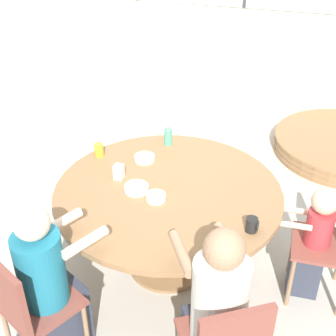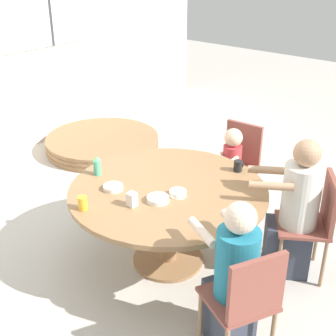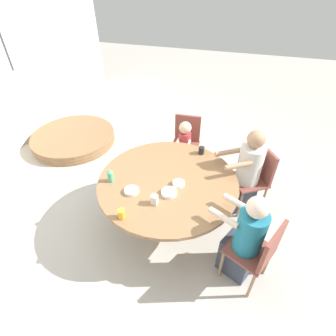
{
  "view_description": "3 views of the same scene",
  "coord_description": "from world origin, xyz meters",
  "px_view_note": "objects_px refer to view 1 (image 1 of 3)",
  "views": [
    {
      "loc": [
        0.77,
        -2.53,
        2.58
      ],
      "look_at": [
        0.0,
        0.0,
        0.89
      ],
      "focal_mm": 50.0,
      "sensor_mm": 36.0,
      "label": 1
    },
    {
      "loc": [
        -2.53,
        -2.06,
        2.49
      ],
      "look_at": [
        0.0,
        0.0,
        0.89
      ],
      "focal_mm": 50.0,
      "sensor_mm": 36.0,
      "label": 2
    },
    {
      "loc": [
        -2.12,
        -0.61,
        2.68
      ],
      "look_at": [
        0.0,
        0.0,
        0.89
      ],
      "focal_mm": 28.0,
      "sensor_mm": 36.0,
      "label": 3
    }
  ],
  "objects_px": {
    "person_woman_green_shirt": "(216,320)",
    "person_man_blue_shirt": "(50,288)",
    "milk_carton_small": "(119,172)",
    "sippy_cup": "(168,135)",
    "chair_for_man_blue_shirt": "(25,303)",
    "bowl_cereal": "(136,188)",
    "juice_glass": "(99,150)",
    "coffee_mug": "(252,225)",
    "bowl_fruit": "(144,158)",
    "person_toddler": "(312,244)",
    "bowl_white_shallow": "(156,197)"
  },
  "relations": [
    {
      "from": "person_woman_green_shirt",
      "to": "bowl_cereal",
      "type": "bearing_deg",
      "value": 101.44
    },
    {
      "from": "sippy_cup",
      "to": "bowl_cereal",
      "type": "bearing_deg",
      "value": -91.75
    },
    {
      "from": "bowl_cereal",
      "to": "bowl_fruit",
      "type": "relative_size",
      "value": 1.06
    },
    {
      "from": "bowl_fruit",
      "to": "juice_glass",
      "type": "bearing_deg",
      "value": -172.85
    },
    {
      "from": "person_woman_green_shirt",
      "to": "sippy_cup",
      "type": "relative_size",
      "value": 7.18
    },
    {
      "from": "person_man_blue_shirt",
      "to": "coffee_mug",
      "type": "height_order",
      "value": "person_man_blue_shirt"
    },
    {
      "from": "person_man_blue_shirt",
      "to": "milk_carton_small",
      "type": "distance_m",
      "value": 0.97
    },
    {
      "from": "sippy_cup",
      "to": "bowl_fruit",
      "type": "xyz_separation_m",
      "value": [
        -0.1,
        -0.29,
        -0.07
      ]
    },
    {
      "from": "bowl_white_shallow",
      "to": "bowl_cereal",
      "type": "relative_size",
      "value": 0.78
    },
    {
      "from": "coffee_mug",
      "to": "bowl_white_shallow",
      "type": "relative_size",
      "value": 0.73
    },
    {
      "from": "chair_for_man_blue_shirt",
      "to": "person_woman_green_shirt",
      "type": "xyz_separation_m",
      "value": [
        1.05,
        0.19,
        0.01
      ]
    },
    {
      "from": "person_toddler",
      "to": "bowl_fruit",
      "type": "bearing_deg",
      "value": 75.34
    },
    {
      "from": "milk_carton_small",
      "to": "coffee_mug",
      "type": "bearing_deg",
      "value": -16.9
    },
    {
      "from": "chair_for_man_blue_shirt",
      "to": "juice_glass",
      "type": "distance_m",
      "value": 1.35
    },
    {
      "from": "juice_glass",
      "to": "milk_carton_small",
      "type": "relative_size",
      "value": 0.96
    },
    {
      "from": "bowl_cereal",
      "to": "juice_glass",
      "type": "bearing_deg",
      "value": 141.11
    },
    {
      "from": "chair_for_man_blue_shirt",
      "to": "person_woman_green_shirt",
      "type": "bearing_deg",
      "value": 36.92
    },
    {
      "from": "sippy_cup",
      "to": "bowl_cereal",
      "type": "distance_m",
      "value": 0.69
    },
    {
      "from": "person_toddler",
      "to": "juice_glass",
      "type": "xyz_separation_m",
      "value": [
        -1.65,
        0.24,
        0.32
      ]
    },
    {
      "from": "person_woman_green_shirt",
      "to": "juice_glass",
      "type": "distance_m",
      "value": 1.64
    },
    {
      "from": "person_man_blue_shirt",
      "to": "sippy_cup",
      "type": "xyz_separation_m",
      "value": [
        0.26,
        1.51,
        0.27
      ]
    },
    {
      "from": "person_woman_green_shirt",
      "to": "person_man_blue_shirt",
      "type": "distance_m",
      "value": 0.98
    },
    {
      "from": "chair_for_man_blue_shirt",
      "to": "bowl_cereal",
      "type": "height_order",
      "value": "chair_for_man_blue_shirt"
    },
    {
      "from": "juice_glass",
      "to": "person_toddler",
      "type": "bearing_deg",
      "value": -8.24
    },
    {
      "from": "person_man_blue_shirt",
      "to": "coffee_mug",
      "type": "bearing_deg",
      "value": 57.19
    },
    {
      "from": "person_toddler",
      "to": "sippy_cup",
      "type": "xyz_separation_m",
      "value": [
        -1.2,
        0.57,
        0.36
      ]
    },
    {
      "from": "person_man_blue_shirt",
      "to": "person_toddler",
      "type": "bearing_deg",
      "value": 59.36
    },
    {
      "from": "person_woman_green_shirt",
      "to": "milk_carton_small",
      "type": "bearing_deg",
      "value": 103.78
    },
    {
      "from": "bowl_white_shallow",
      "to": "person_woman_green_shirt",
      "type": "bearing_deg",
      "value": -51.42
    },
    {
      "from": "juice_glass",
      "to": "bowl_white_shallow",
      "type": "xyz_separation_m",
      "value": [
        0.6,
        -0.41,
        -0.03
      ]
    },
    {
      "from": "bowl_fruit",
      "to": "coffee_mug",
      "type": "bearing_deg",
      "value": -33.17
    },
    {
      "from": "milk_carton_small",
      "to": "bowl_fruit",
      "type": "height_order",
      "value": "milk_carton_small"
    },
    {
      "from": "person_woman_green_shirt",
      "to": "bowl_white_shallow",
      "type": "relative_size",
      "value": 8.95
    },
    {
      "from": "chair_for_man_blue_shirt",
      "to": "person_toddler",
      "type": "bearing_deg",
      "value": 61.88
    },
    {
      "from": "chair_for_man_blue_shirt",
      "to": "person_woman_green_shirt",
      "type": "relative_size",
      "value": 0.75
    },
    {
      "from": "person_woman_green_shirt",
      "to": "coffee_mug",
      "type": "distance_m",
      "value": 0.63
    },
    {
      "from": "bowl_white_shallow",
      "to": "chair_for_man_blue_shirt",
      "type": "bearing_deg",
      "value": -117.85
    },
    {
      "from": "coffee_mug",
      "to": "bowl_fruit",
      "type": "bearing_deg",
      "value": 146.83
    },
    {
      "from": "chair_for_man_blue_shirt",
      "to": "bowl_cereal",
      "type": "xyz_separation_m",
      "value": [
        0.32,
        0.97,
        0.2
      ]
    },
    {
      "from": "chair_for_man_blue_shirt",
      "to": "person_man_blue_shirt",
      "type": "height_order",
      "value": "person_man_blue_shirt"
    },
    {
      "from": "person_woman_green_shirt",
      "to": "milk_carton_small",
      "type": "distance_m",
      "value": 1.29
    },
    {
      "from": "chair_for_man_blue_shirt",
      "to": "sippy_cup",
      "type": "relative_size",
      "value": 5.36
    },
    {
      "from": "sippy_cup",
      "to": "person_man_blue_shirt",
      "type": "bearing_deg",
      "value": -99.95
    },
    {
      "from": "milk_carton_small",
      "to": "bowl_fruit",
      "type": "distance_m",
      "value": 0.31
    },
    {
      "from": "bowl_cereal",
      "to": "person_man_blue_shirt",
      "type": "bearing_deg",
      "value": -106.46
    },
    {
      "from": "juice_glass",
      "to": "bowl_fruit",
      "type": "distance_m",
      "value": 0.36
    },
    {
      "from": "person_woman_green_shirt",
      "to": "bowl_fruit",
      "type": "height_order",
      "value": "person_woman_green_shirt"
    },
    {
      "from": "sippy_cup",
      "to": "coffee_mug",
      "type": "bearing_deg",
      "value": -47.59
    },
    {
      "from": "person_woman_green_shirt",
      "to": "juice_glass",
      "type": "bearing_deg",
      "value": 104.12
    },
    {
      "from": "bowl_cereal",
      "to": "bowl_fruit",
      "type": "xyz_separation_m",
      "value": [
        -0.08,
        0.4,
        -0.0
      ]
    }
  ]
}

